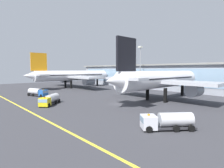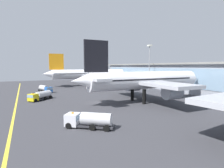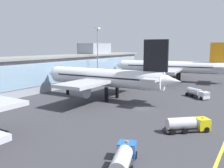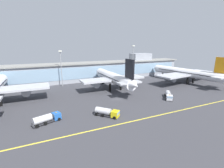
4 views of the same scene
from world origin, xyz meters
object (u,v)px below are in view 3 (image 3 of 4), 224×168
object	(u,v)px
apron_light_mast_centre	(98,48)
airliner_far_right	(172,67)
service_truck_far	(188,124)
fuel_tanker_truck	(124,157)
airliner_near_right	(104,78)
baggage_tug_near	(198,93)

from	to	relation	value
apron_light_mast_centre	airliner_far_right	bearing A→B (deg)	-43.22
service_truck_far	fuel_tanker_truck	bearing A→B (deg)	-143.07
service_truck_far	apron_light_mast_centre	distance (m)	66.66
fuel_tanker_truck	apron_light_mast_centre	xyz separation A→B (m)	(60.72, 46.57, 14.43)
airliner_near_right	apron_light_mast_centre	bearing A→B (deg)	-52.61
fuel_tanker_truck	service_truck_far	xyz separation A→B (m)	(19.42, -3.73, 0.00)
baggage_tug_near	apron_light_mast_centre	world-z (taller)	apron_light_mast_centre
service_truck_far	apron_light_mast_centre	bearing A→B (deg)	98.42
airliner_far_right	fuel_tanker_truck	bearing A→B (deg)	96.29
airliner_near_right	airliner_far_right	distance (m)	51.27
fuel_tanker_truck	apron_light_mast_centre	size ratio (longest dim) A/B	0.38
airliner_near_right	apron_light_mast_centre	distance (m)	32.97
fuel_tanker_truck	baggage_tug_near	world-z (taller)	same
airliner_near_right	airliner_far_right	size ratio (longest dim) A/B	0.82
airliner_near_right	baggage_tug_near	xyz separation A→B (m)	(17.20, -24.89, -5.23)
airliner_near_right	baggage_tug_near	bearing A→B (deg)	-146.44
airliner_far_right	fuel_tanker_truck	distance (m)	89.83
airliner_near_right	service_truck_far	world-z (taller)	airliner_near_right
airliner_near_right	airliner_far_right	world-z (taller)	airliner_near_right
airliner_near_right	airliner_far_right	xyz separation A→B (m)	(51.03, -4.97, -0.11)
baggage_tug_near	service_truck_far	size ratio (longest dim) A/B	1.04
fuel_tanker_truck	baggage_tug_near	bearing A→B (deg)	-16.92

